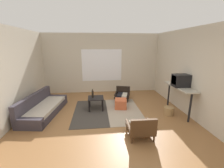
% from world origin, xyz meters
% --- Properties ---
extents(ground_plane, '(7.80, 7.80, 0.00)m').
position_xyz_m(ground_plane, '(0.00, 0.00, 0.00)').
color(ground_plane, olive).
extents(far_wall_with_window, '(5.60, 0.13, 2.70)m').
position_xyz_m(far_wall_with_window, '(0.00, 3.06, 1.35)').
color(far_wall_with_window, beige).
rests_on(far_wall_with_window, ground).
extents(side_wall_right, '(0.12, 6.60, 2.70)m').
position_xyz_m(side_wall_right, '(2.66, 0.30, 1.35)').
color(side_wall_right, beige).
rests_on(side_wall_right, ground).
extents(side_wall_left, '(0.12, 6.60, 2.70)m').
position_xyz_m(side_wall_left, '(-2.66, 0.30, 1.35)').
color(side_wall_left, beige).
rests_on(side_wall_left, ground).
extents(area_rug, '(2.23, 2.12, 0.01)m').
position_xyz_m(area_rug, '(0.07, 0.75, 0.01)').
color(area_rug, '#38332D').
rests_on(area_rug, ground).
extents(couch, '(1.07, 2.16, 0.67)m').
position_xyz_m(couch, '(-2.03, 0.78, 0.20)').
color(couch, '#38333D').
rests_on(couch, ground).
extents(coffee_table, '(0.53, 0.53, 0.42)m').
position_xyz_m(coffee_table, '(-0.31, 0.98, 0.33)').
color(coffee_table, black).
rests_on(coffee_table, ground).
extents(armchair_by_window, '(0.73, 0.76, 0.51)m').
position_xyz_m(armchair_by_window, '(0.78, 1.82, 0.24)').
color(armchair_by_window, black).
rests_on(armchair_by_window, ground).
extents(armchair_striped_foreground, '(0.61, 0.63, 0.59)m').
position_xyz_m(armchair_striped_foreground, '(0.75, -0.84, 0.27)').
color(armchair_striped_foreground, '#472D19').
rests_on(armchair_striped_foreground, ground).
extents(ottoman_orange, '(0.47, 0.47, 0.33)m').
position_xyz_m(ottoman_orange, '(0.56, 0.96, 0.17)').
color(ottoman_orange, '#BC5633').
rests_on(ottoman_orange, ground).
extents(console_shelf, '(0.40, 1.41, 0.91)m').
position_xyz_m(console_shelf, '(2.37, 0.41, 0.79)').
color(console_shelf, '#B2AD9E').
rests_on(console_shelf, ground).
extents(crt_television, '(0.49, 0.36, 0.39)m').
position_xyz_m(crt_television, '(2.37, 0.37, 1.10)').
color(crt_television, black).
rests_on(crt_television, console_shelf).
extents(clay_vase, '(0.26, 0.26, 0.30)m').
position_xyz_m(clay_vase, '(2.37, 0.66, 1.03)').
color(clay_vase, '#935B38').
rests_on(clay_vase, console_shelf).
extents(glass_bottle, '(0.07, 0.07, 0.30)m').
position_xyz_m(glass_bottle, '(-0.41, 1.00, 0.55)').
color(glass_bottle, black).
rests_on(glass_bottle, coffee_table).
extents(wicker_basket, '(0.30, 0.30, 0.26)m').
position_xyz_m(wicker_basket, '(2.01, 0.28, 0.13)').
color(wicker_basket, '#9E7A4C').
rests_on(wicker_basket, ground).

